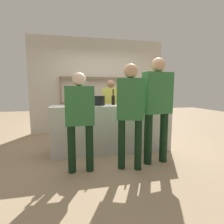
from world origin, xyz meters
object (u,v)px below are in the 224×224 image
counter_bottle_1 (113,99)px  ice_bucket (99,101)px  counter_bottle_0 (137,98)px  counter_bottle_2 (82,99)px  wine_glass (91,100)px  customer_right (157,103)px  customer_center (130,108)px  customer_left (80,115)px  server_behind_counter (111,105)px

counter_bottle_1 → ice_bucket: (-0.30, -0.09, -0.02)m
counter_bottle_0 → counter_bottle_2: 1.17m
counter_bottle_0 → wine_glass: bearing=-174.1°
counter_bottle_2 → customer_right: (1.23, -0.63, -0.05)m
customer_right → counter_bottle_2: bearing=56.2°
counter_bottle_1 → ice_bucket: 0.31m
counter_bottle_2 → ice_bucket: (0.34, 0.06, -0.04)m
wine_glass → customer_right: customer_right is taller
counter_bottle_0 → customer_center: (-0.45, -0.90, -0.11)m
customer_left → counter_bottle_1: bearing=-39.0°
counter_bottle_0 → ice_bucket: bearing=-175.4°
customer_center → counter_bottle_1: bearing=23.2°
wine_glass → ice_bucket: ice_bucket is taller
counter_bottle_0 → wine_glass: (-0.99, -0.10, -0.01)m
counter_bottle_0 → counter_bottle_2: (-1.16, -0.13, 0.00)m
counter_bottle_0 → ice_bucket: counter_bottle_0 is taller
ice_bucket → customer_left: size_ratio=0.15×
server_behind_counter → counter_bottle_2: bearing=-28.7°
counter_bottle_0 → counter_bottle_2: size_ratio=1.03×
customer_right → customer_left: customer_right is taller
counter_bottle_0 → ice_bucket: 0.83m
counter_bottle_1 → customer_center: 0.93m
customer_right → customer_left: bearing=86.3°
customer_right → server_behind_counter: customer_right is taller
wine_glass → customer_left: customer_left is taller
counter_bottle_0 → server_behind_counter: 1.01m
counter_bottle_1 → wine_glass: 0.49m
counter_bottle_0 → customer_center: customer_center is taller
server_behind_counter → customer_left: bearing=-17.8°
customer_center → ice_bucket: bearing=42.7°
customer_center → server_behind_counter: size_ratio=1.09×
customer_right → customer_center: (-0.52, -0.14, -0.06)m
ice_bucket → customer_left: bearing=-118.2°
customer_right → customer_left: 1.31m
ice_bucket → customer_left: 0.88m
server_behind_counter → customer_left: 1.93m
customer_right → wine_glass: bearing=51.5°
customer_left → wine_glass: bearing=-17.3°
counter_bottle_0 → counter_bottle_1: counter_bottle_0 is taller
customer_right → customer_center: 0.55m
counter_bottle_1 → customer_center: bearing=-85.8°
counter_bottle_2 → customer_right: customer_right is taller
customer_right → customer_left: size_ratio=1.18×
customer_right → customer_left: (-1.30, -0.07, -0.16)m
counter_bottle_1 → counter_bottle_2: 0.66m
wine_glass → counter_bottle_2: bearing=-170.6°
counter_bottle_0 → server_behind_counter: (-0.39, 0.90, -0.21)m
customer_center → counter_bottle_0: bearing=-7.8°
counter_bottle_1 → server_behind_counter: 0.91m
counter_bottle_0 → server_behind_counter: bearing=113.1°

